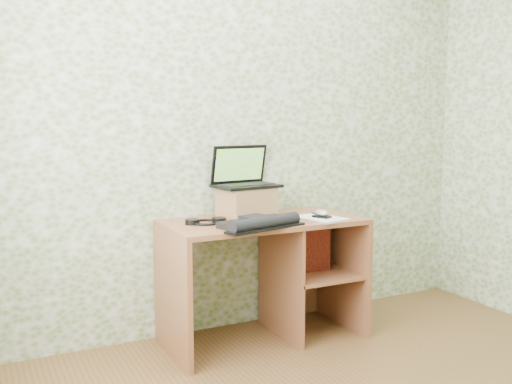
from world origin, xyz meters
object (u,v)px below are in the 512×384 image
riser (246,202)px  notepad (321,218)px  desk (272,260)px  laptop (243,177)px  keyboard (260,223)px

riser → notepad: (0.36, -0.30, -0.08)m
desk → notepad: size_ratio=4.09×
laptop → keyboard: 0.46m
riser → notepad: 0.47m
keyboard → notepad: (0.44, 0.06, -0.02)m
desk → notepad: notepad is taller
laptop → keyboard: laptop is taller
riser → laptop: 0.16m
keyboard → notepad: keyboard is taller
desk → keyboard: size_ratio=2.30×
desk → notepad: 0.41m
desk → keyboard: 0.43m
riser → laptop: bearing=90.0°
keyboard → notepad: size_ratio=1.78×
riser → laptop: laptop is taller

